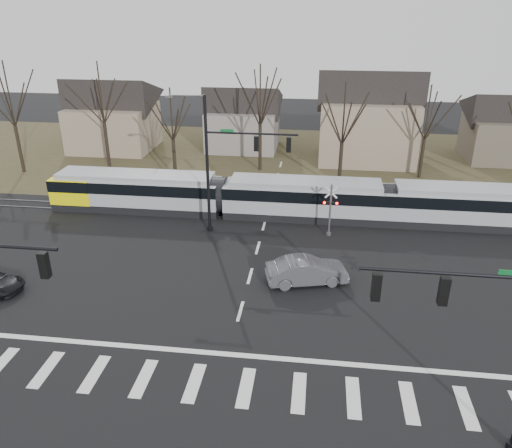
# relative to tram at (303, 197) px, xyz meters

# --- Properties ---
(ground) EXTENTS (140.00, 140.00, 0.00)m
(ground) POSITION_rel_tram_xyz_m (-2.86, -16.00, -1.71)
(ground) COLOR black
(grass_verge) EXTENTS (140.00, 28.00, 0.01)m
(grass_verge) POSITION_rel_tram_xyz_m (-2.86, 16.00, -1.70)
(grass_verge) COLOR #38331E
(grass_verge) RESTS_ON ground
(crosswalk) EXTENTS (27.00, 2.60, 0.01)m
(crosswalk) POSITION_rel_tram_xyz_m (-2.86, -20.00, -1.70)
(crosswalk) COLOR silver
(crosswalk) RESTS_ON ground
(stop_line) EXTENTS (28.00, 0.35, 0.01)m
(stop_line) POSITION_rel_tram_xyz_m (-2.86, -17.80, -1.70)
(stop_line) COLOR silver
(stop_line) RESTS_ON ground
(lane_dashes) EXTENTS (0.18, 30.00, 0.01)m
(lane_dashes) POSITION_rel_tram_xyz_m (-2.86, -0.00, -1.70)
(lane_dashes) COLOR silver
(lane_dashes) RESTS_ON ground
(rail_pair) EXTENTS (90.00, 1.52, 0.06)m
(rail_pair) POSITION_rel_tram_xyz_m (-2.86, -0.20, -1.68)
(rail_pair) COLOR #59595E
(rail_pair) RESTS_ON ground
(tram) EXTENTS (41.35, 3.07, 3.13)m
(tram) POSITION_rel_tram_xyz_m (0.00, 0.00, 0.00)
(tram) COLOR gray
(tram) RESTS_ON ground
(sedan) EXTENTS (4.28, 5.90, 1.65)m
(sedan) POSITION_rel_tram_xyz_m (0.73, -10.35, -0.88)
(sedan) COLOR #4E5055
(sedan) RESTS_ON ground
(signal_pole_near_right) EXTENTS (6.72, 0.44, 8.00)m
(signal_pole_near_right) POSITION_rel_tram_xyz_m (7.26, -22.00, 3.46)
(signal_pole_near_right) COLOR black
(signal_pole_near_right) RESTS_ON ground
(signal_pole_far) EXTENTS (9.28, 0.44, 10.20)m
(signal_pole_far) POSITION_rel_tram_xyz_m (-5.26, -3.50, 3.99)
(signal_pole_far) COLOR black
(signal_pole_far) RESTS_ON ground
(rail_crossing_signal) EXTENTS (1.08, 0.36, 4.00)m
(rail_crossing_signal) POSITION_rel_tram_xyz_m (2.14, -3.21, 0.18)
(rail_crossing_signal) COLOR #59595B
(rail_crossing_signal) RESTS_ON ground
(tree_row) EXTENTS (59.20, 7.20, 10.00)m
(tree_row) POSITION_rel_tram_xyz_m (-0.86, 10.00, 3.29)
(tree_row) COLOR black
(tree_row) RESTS_ON ground
(house_a) EXTENTS (9.72, 8.64, 8.60)m
(house_a) POSITION_rel_tram_xyz_m (-22.86, 18.00, 2.75)
(house_a) COLOR gray
(house_a) RESTS_ON ground
(house_b) EXTENTS (8.64, 7.56, 7.65)m
(house_b) POSITION_rel_tram_xyz_m (-7.86, 20.00, 2.26)
(house_b) COLOR slate
(house_b) RESTS_ON ground
(house_c) EXTENTS (10.80, 8.64, 10.10)m
(house_c) POSITION_rel_tram_xyz_m (6.14, 17.00, 3.52)
(house_c) COLOR gray
(house_c) RESTS_ON ground
(house_d) EXTENTS (8.64, 7.56, 7.65)m
(house_d) POSITION_rel_tram_xyz_m (21.14, 19.00, 2.26)
(house_d) COLOR brown
(house_d) RESTS_ON ground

